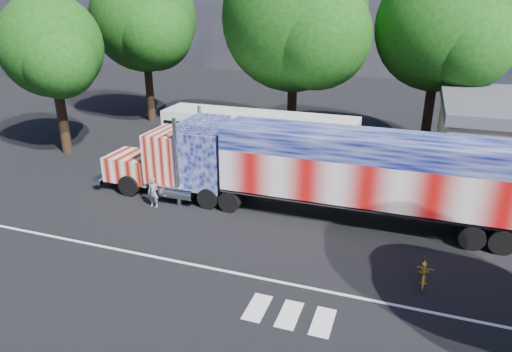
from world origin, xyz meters
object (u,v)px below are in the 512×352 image
(semi_truck, at_px, (314,168))
(woman, at_px, (153,192))
(tree_n_mid, at_px, (297,19))
(tree_ne_a, at_px, (442,27))
(bicycle, at_px, (424,272))
(tree_w_a, at_px, (52,47))
(tree_nw_a, at_px, (145,19))
(coach_bus, at_px, (258,141))

(semi_truck, height_order, woman, semi_truck)
(tree_n_mid, distance_m, tree_ne_a, 9.99)
(bicycle, relative_size, tree_w_a, 0.16)
(tree_nw_a, height_order, tree_ne_a, tree_nw_a)
(woman, bearing_deg, tree_n_mid, 71.57)
(tree_n_mid, xyz_separation_m, tree_ne_a, (9.77, 2.05, -0.51))
(tree_nw_a, height_order, tree_w_a, tree_nw_a)
(coach_bus, bearing_deg, tree_n_mid, 84.07)
(semi_truck, bearing_deg, woman, -165.78)
(semi_truck, xyz_separation_m, coach_bus, (-4.84, 5.47, -0.59))
(tree_ne_a, bearing_deg, woman, -130.85)
(tree_n_mid, relative_size, tree_w_a, 1.31)
(semi_truck, bearing_deg, tree_nw_a, 141.80)
(tree_nw_a, bearing_deg, tree_ne_a, -1.16)
(tree_nw_a, relative_size, tree_ne_a, 1.02)
(bicycle, relative_size, tree_nw_a, 0.13)
(woman, distance_m, tree_ne_a, 22.40)
(semi_truck, relative_size, tree_n_mid, 1.58)
(tree_n_mid, bearing_deg, coach_bus, -95.93)
(tree_n_mid, bearing_deg, bicycle, -59.30)
(bicycle, bearing_deg, tree_nw_a, 143.13)
(bicycle, bearing_deg, tree_n_mid, 122.43)
(bicycle, height_order, tree_nw_a, tree_nw_a)
(tree_w_a, bearing_deg, tree_nw_a, 85.16)
(tree_w_a, bearing_deg, semi_truck, -12.02)
(tree_n_mid, bearing_deg, tree_w_a, -152.56)
(tree_w_a, bearing_deg, tree_ne_a, 21.63)
(tree_nw_a, xyz_separation_m, tree_w_a, (-0.87, -10.25, -1.41))
(semi_truck, height_order, coach_bus, semi_truck)
(coach_bus, distance_m, tree_nw_a, 17.44)
(tree_w_a, height_order, tree_ne_a, tree_ne_a)
(woman, bearing_deg, coach_bus, 63.82)
(semi_truck, xyz_separation_m, tree_w_a, (-19.04, 4.05, 4.95))
(bicycle, height_order, tree_ne_a, tree_ne_a)
(tree_n_mid, bearing_deg, woman, -106.01)
(woman, xyz_separation_m, tree_w_a, (-10.89, 6.12, 6.60))
(woman, distance_m, bicycle, 13.97)
(tree_ne_a, bearing_deg, bicycle, -90.04)
(semi_truck, bearing_deg, bicycle, -39.90)
(coach_bus, bearing_deg, semi_truck, -48.50)
(tree_n_mid, xyz_separation_m, tree_w_a, (-14.86, -7.71, -1.70))
(tree_nw_a, bearing_deg, bicycle, -38.60)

